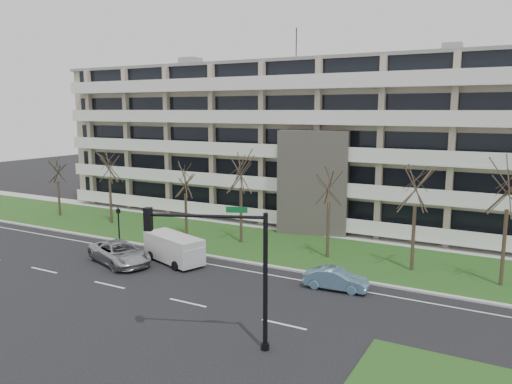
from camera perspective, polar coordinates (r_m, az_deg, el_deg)
The scene contains 19 objects.
ground at distance 29.02m, azimuth -7.80°, elevation -12.43°, with size 160.00×160.00×0.00m, color black.
grass_verge at distance 39.63m, azimuth 3.49°, elevation -6.30°, with size 90.00×10.00×0.06m, color #224617.
curb at distance 35.35m, azimuth -0.01°, elevation -8.20°, with size 90.00×0.35×0.12m, color #B2B2AD.
sidewalk at distance 44.51m, azimuth 6.52°, elevation -4.58°, with size 90.00×2.00×0.08m, color #B2B2AD.
grass_median at distance 22.40m, azimuth 20.76°, elevation -19.85°, with size 7.00×5.00×0.06m, color #224617.
lane_edge_line at distance 34.12m, azimuth -1.23°, elevation -8.95°, with size 90.00×0.12×0.01m, color white.
apartment_building at distance 49.69m, azimuth 9.67°, elevation 5.66°, with size 60.50×15.10×18.75m.
silver_pickup at distance 36.65m, azimuth -15.33°, elevation -6.72°, with size 2.60×5.63×1.57m, color #A7AAAE.
blue_sedan at distance 30.94m, azimuth 9.13°, elevation -9.80°, with size 1.35×3.87×1.28m, color #76AACD.
white_van at distance 35.94m, azimuth -9.33°, elevation -6.16°, with size 5.41×3.41×1.97m.
traffic_signal at distance 22.37m, azimuth -3.69°, elevation -7.50°, with size 5.32×2.36×6.57m.
pedestrian_signal at distance 41.56m, azimuth -15.43°, elevation -3.19°, with size 0.32×0.28×3.03m.
tree_0 at distance 54.06m, azimuth -21.79°, elevation 2.61°, with size 3.21×3.21×6.42m.
tree_1 at distance 48.76m, azimuth -16.47°, elevation 3.30°, with size 3.79×3.79×7.58m.
tree_2 at distance 42.67m, azimuth -8.10°, elevation 1.68°, with size 3.27×3.27×6.54m.
tree_3 at distance 39.75m, azimuth -1.75°, elevation 2.99°, with size 4.06×4.06×8.12m.
tree_4 at distance 36.05m, azimuth 8.35°, elevation 1.35°, with size 3.70×3.70×7.41m.
tree_5 at distance 34.31m, azimuth 17.85°, elevation 1.28°, with size 3.97×3.97×7.94m.
tree_6 at distance 33.32m, azimuth 26.98°, elevation 1.38°, with size 4.30×4.30×8.60m.
Camera 1 is at (16.19, -21.55, 10.76)m, focal length 35.00 mm.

